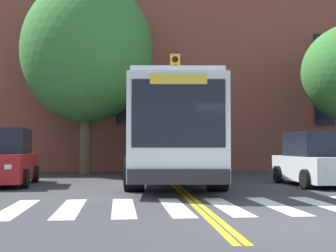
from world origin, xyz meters
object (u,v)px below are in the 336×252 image
(car_white_far_lane, at_px, (318,161))
(traffic_light_overhead, at_px, (176,92))
(car_red_near_lane, at_px, (3,159))
(city_bus, at_px, (173,133))
(street_tree_curbside_small, at_px, (86,51))

(car_white_far_lane, distance_m, traffic_light_overhead, 6.01)
(car_red_near_lane, height_order, car_white_far_lane, car_red_near_lane)
(city_bus, bearing_deg, car_red_near_lane, -167.29)
(car_red_near_lane, distance_m, traffic_light_overhead, 6.88)
(street_tree_curbside_small, bearing_deg, city_bus, -51.33)
(car_white_far_lane, bearing_deg, car_red_near_lane, 175.21)
(car_red_near_lane, relative_size, car_white_far_lane, 1.01)
(city_bus, distance_m, traffic_light_overhead, 1.94)
(car_red_near_lane, distance_m, car_white_far_lane, 10.37)
(traffic_light_overhead, relative_size, street_tree_curbside_small, 0.57)
(car_white_far_lane, distance_m, street_tree_curbside_small, 11.66)
(car_white_far_lane, xyz_separation_m, traffic_light_overhead, (-4.38, 3.19, 2.61))
(car_white_far_lane, relative_size, street_tree_curbside_small, 0.45)
(car_red_near_lane, xyz_separation_m, traffic_light_overhead, (5.95, 2.32, 2.56))
(city_bus, xyz_separation_m, traffic_light_overhead, (0.20, 1.02, 1.63))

